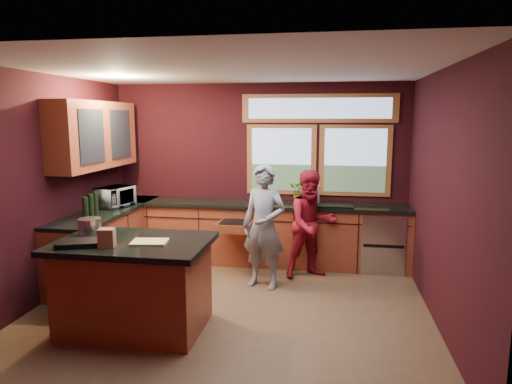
% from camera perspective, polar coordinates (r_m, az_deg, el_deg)
% --- Properties ---
extents(floor, '(4.50, 4.50, 0.00)m').
position_cam_1_polar(floor, '(5.49, -3.04, -14.17)').
color(floor, brown).
rests_on(floor, ground).
extents(room_shell, '(4.52, 4.02, 2.71)m').
position_cam_1_polar(room_shell, '(5.52, -8.57, 5.18)').
color(room_shell, black).
rests_on(room_shell, ground).
extents(back_counter, '(4.50, 0.64, 0.93)m').
position_cam_1_polar(back_counter, '(6.89, 1.59, -5.16)').
color(back_counter, maroon).
rests_on(back_counter, floor).
extents(left_counter, '(0.64, 2.30, 0.93)m').
position_cam_1_polar(left_counter, '(6.75, -17.95, -5.93)').
color(left_counter, maroon).
rests_on(left_counter, floor).
extents(island, '(1.55, 1.05, 0.95)m').
position_cam_1_polar(island, '(4.97, -14.91, -11.10)').
color(island, maroon).
rests_on(island, floor).
extents(person_grey, '(0.67, 0.54, 1.61)m').
position_cam_1_polar(person_grey, '(5.86, 1.00, -4.34)').
color(person_grey, slate).
rests_on(person_grey, floor).
extents(person_red, '(0.90, 0.83, 1.49)m').
position_cam_1_polar(person_red, '(6.29, 6.97, -4.02)').
color(person_red, maroon).
rests_on(person_red, floor).
extents(microwave, '(0.46, 0.58, 0.28)m').
position_cam_1_polar(microwave, '(6.78, -17.22, -0.58)').
color(microwave, '#999999').
rests_on(microwave, left_counter).
extents(potted_plant, '(0.35, 0.31, 0.39)m').
position_cam_1_polar(potted_plant, '(6.76, 5.70, 0.25)').
color(potted_plant, '#999999').
rests_on(potted_plant, back_counter).
extents(paper_towel, '(0.12, 0.12, 0.28)m').
position_cam_1_polar(paper_towel, '(6.71, 7.43, -0.34)').
color(paper_towel, silver).
rests_on(paper_towel, back_counter).
extents(cutting_board, '(0.38, 0.30, 0.02)m').
position_cam_1_polar(cutting_board, '(4.71, -13.17, -6.10)').
color(cutting_board, tan).
rests_on(cutting_board, island).
extents(stock_pot, '(0.24, 0.24, 0.18)m').
position_cam_1_polar(stock_pot, '(5.19, -20.05, -4.09)').
color(stock_pot, silver).
rests_on(stock_pot, island).
extents(paper_bag, '(0.17, 0.15, 0.18)m').
position_cam_1_polar(paper_bag, '(4.66, -18.15, -5.47)').
color(paper_bag, brown).
rests_on(paper_bag, island).
extents(black_tray, '(0.47, 0.40, 0.05)m').
position_cam_1_polar(black_tray, '(4.82, -21.30, -5.96)').
color(black_tray, black).
rests_on(black_tray, island).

